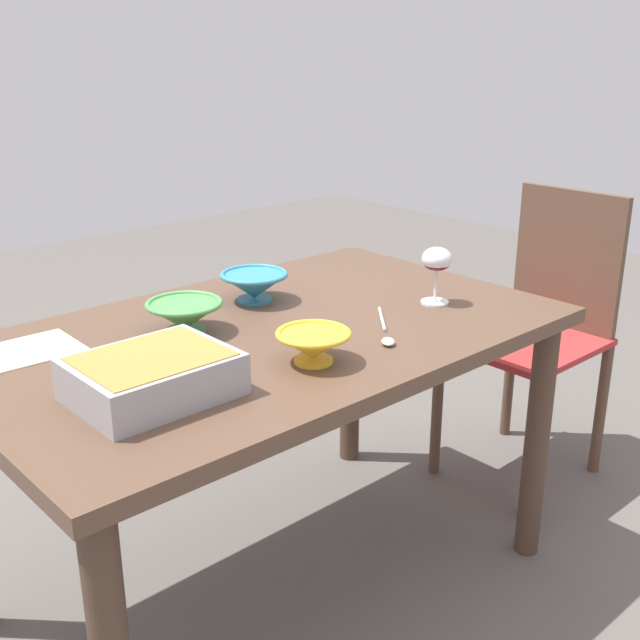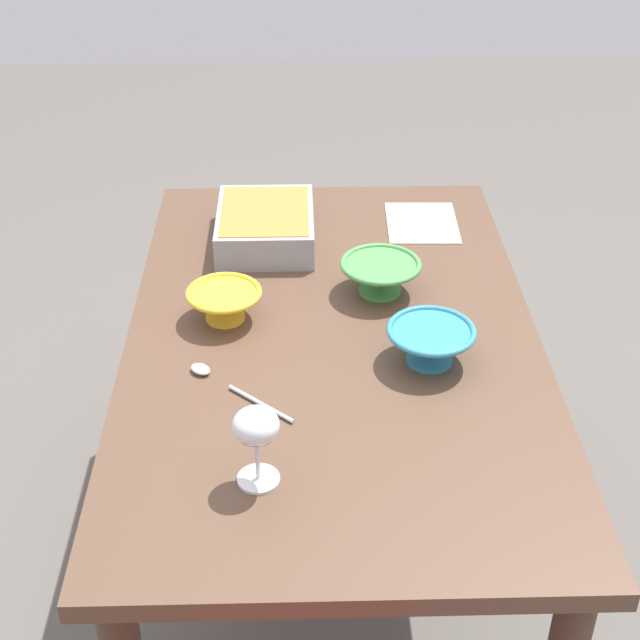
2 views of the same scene
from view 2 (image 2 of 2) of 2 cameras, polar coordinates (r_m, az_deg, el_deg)
ground_plane at (r=2.42m, az=0.65°, el=-15.19°), size 8.00×8.00×0.00m
dining_table at (r=1.99m, az=0.76°, el=-3.05°), size 1.39×0.85×0.73m
wine_glass at (r=1.52m, az=-3.91°, el=-6.72°), size 0.08×0.08×0.15m
casserole_dish at (r=2.25m, az=-3.34°, el=5.82°), size 0.29×0.23×0.08m
mixing_bowl at (r=1.84m, az=6.74°, el=-1.37°), size 0.18×0.18×0.08m
small_bowl at (r=1.97m, az=-5.84°, el=1.07°), size 0.16×0.16×0.07m
serving_bowl at (r=2.05m, az=3.69°, el=2.76°), size 0.18×0.18×0.08m
serving_spoon at (r=1.80m, az=-6.03°, el=-3.72°), size 0.19×0.21×0.01m
napkin at (r=2.37m, az=6.23°, el=5.90°), size 0.22×0.18×0.00m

